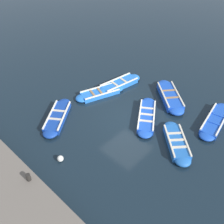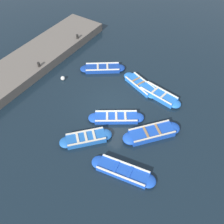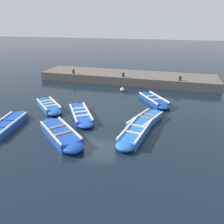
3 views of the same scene
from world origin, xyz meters
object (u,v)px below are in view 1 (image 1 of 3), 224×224
(boat_tucked, at_px, (100,93))
(boat_far_corner, at_px, (215,121))
(buoy_orange_near, at_px, (60,159))
(boat_end_of_row, at_px, (147,116))
(bollard_mid_north, at_px, (28,177))
(boat_alongside, at_px, (119,84))
(boat_inner_gap, at_px, (177,142))
(boat_centre, at_px, (58,117))
(boat_stern_in, at_px, (170,97))

(boat_tucked, height_order, boat_far_corner, same)
(buoy_orange_near, bearing_deg, boat_tucked, -154.11)
(boat_end_of_row, height_order, boat_far_corner, boat_end_of_row)
(boat_far_corner, height_order, bollard_mid_north, bollard_mid_north)
(boat_alongside, distance_m, buoy_orange_near, 7.10)
(boat_end_of_row, distance_m, boat_far_corner, 3.87)
(boat_inner_gap, bearing_deg, bollard_mid_north, -25.28)
(boat_centre, bearing_deg, boat_alongside, 176.47)
(boat_alongside, relative_size, boat_tucked, 1.05)
(boat_end_of_row, height_order, boat_stern_in, boat_stern_in)
(boat_end_of_row, xyz_separation_m, buoy_orange_near, (5.39, -1.12, 0.01))
(boat_centre, bearing_deg, boat_tucked, 178.90)
(boat_end_of_row, height_order, boat_centre, boat_centre)
(boat_end_of_row, xyz_separation_m, boat_stern_in, (-2.49, -0.08, 0.05))
(boat_inner_gap, relative_size, boat_far_corner, 0.76)
(boat_inner_gap, height_order, boat_alongside, boat_inner_gap)
(bollard_mid_north, height_order, buoy_orange_near, bollard_mid_north)
(boat_end_of_row, bearing_deg, buoy_orange_near, -11.71)
(boat_centre, height_order, bollard_mid_north, bollard_mid_north)
(boat_stern_in, xyz_separation_m, boat_far_corner, (0.11, 3.13, -0.05))
(boat_tucked, relative_size, bollard_mid_north, 9.71)
(boat_inner_gap, xyz_separation_m, boat_stern_in, (-3.10, -2.48, 0.02))
(boat_centre, xyz_separation_m, buoy_orange_near, (1.80, 2.57, -0.00))
(boat_stern_in, bearing_deg, bollard_mid_north, -3.87)
(boat_end_of_row, distance_m, buoy_orange_near, 5.50)
(boat_tucked, xyz_separation_m, boat_far_corner, (-2.60, 6.68, -0.00))
(boat_alongside, height_order, bollard_mid_north, bollard_mid_north)
(boat_stern_in, height_order, boat_far_corner, boat_stern_in)
(boat_alongside, relative_size, boat_far_corner, 0.94)
(boat_inner_gap, bearing_deg, boat_alongside, -108.63)
(bollard_mid_north, bearing_deg, boat_stern_in, 176.13)
(boat_tucked, xyz_separation_m, bollard_mid_north, (7.03, 2.88, 0.73))
(boat_stern_in, relative_size, boat_far_corner, 0.90)
(boat_stern_in, xyz_separation_m, bollard_mid_north, (9.75, -0.66, 0.68))
(boat_alongside, distance_m, bollard_mid_north, 9.02)
(boat_end_of_row, relative_size, boat_inner_gap, 1.19)
(boat_centre, xyz_separation_m, bollard_mid_north, (3.67, 2.95, 0.72))
(boat_alongside, relative_size, boat_stern_in, 1.04)
(boat_far_corner, bearing_deg, boat_tucked, -68.69)
(boat_alongside, bearing_deg, boat_far_corner, 99.15)
(boat_alongside, height_order, boat_tucked, boat_alongside)
(boat_centre, relative_size, bollard_mid_north, 9.42)
(boat_end_of_row, height_order, bollard_mid_north, bollard_mid_north)
(boat_far_corner, bearing_deg, boat_stern_in, -92.05)
(boat_centre, height_order, boat_stern_in, boat_stern_in)
(boat_far_corner, distance_m, buoy_orange_near, 8.82)
(boat_tucked, bearing_deg, bollard_mid_north, 22.29)
(boat_far_corner, xyz_separation_m, buoy_orange_near, (7.77, -4.17, 0.01))
(boat_inner_gap, bearing_deg, buoy_orange_near, -36.32)
(bollard_mid_north, bearing_deg, buoy_orange_near, -168.62)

